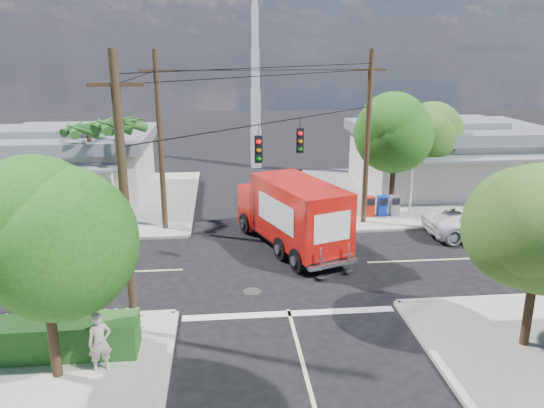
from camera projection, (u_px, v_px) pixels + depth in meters
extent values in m
plane|color=black|center=(277.00, 266.00, 22.79)|extent=(120.00, 120.00, 0.00)
cube|color=#9A958B|center=(427.00, 192.00, 34.31)|extent=(14.00, 14.00, 0.14)
cube|color=#AAA597|center=(321.00, 195.00, 33.65)|extent=(0.25, 14.00, 0.14)
cube|color=#AAA597|center=(478.00, 227.00, 27.62)|extent=(14.00, 0.25, 0.14)
cube|color=#9A958B|center=(78.00, 201.00, 32.25)|extent=(14.00, 14.00, 0.14)
cube|color=#AAA597|center=(194.00, 198.00, 32.91)|extent=(0.25, 14.00, 0.14)
cube|color=#AAA597|center=(42.00, 241.00, 25.57)|extent=(14.00, 0.25, 0.14)
cube|color=beige|center=(259.00, 202.00, 32.34)|extent=(0.12, 12.00, 0.01)
cube|color=beige|center=(498.00, 257.00, 23.73)|extent=(12.00, 0.12, 0.01)
cube|color=beige|center=(36.00, 275.00, 21.86)|extent=(12.00, 0.12, 0.01)
cube|color=silver|center=(289.00, 314.00, 18.69)|extent=(7.50, 0.40, 0.01)
cube|color=beige|center=(446.00, 162.00, 34.91)|extent=(11.00, 8.00, 3.40)
cube|color=slate|center=(449.00, 131.00, 34.33)|extent=(11.80, 8.80, 0.70)
cube|color=slate|center=(449.00, 123.00, 34.19)|extent=(6.05, 4.40, 0.50)
cube|color=slate|center=(483.00, 158.00, 29.89)|extent=(9.90, 1.80, 0.15)
cylinder|color=silver|center=(411.00, 189.00, 29.12)|extent=(0.12, 0.12, 2.90)
cube|color=beige|center=(65.00, 169.00, 33.12)|extent=(10.00, 8.00, 3.20)
cube|color=slate|center=(61.00, 138.00, 32.57)|extent=(10.80, 8.80, 0.70)
cube|color=slate|center=(61.00, 130.00, 32.43)|extent=(5.50, 4.40, 0.50)
cube|color=slate|center=(37.00, 169.00, 28.13)|extent=(9.00, 1.80, 0.15)
cylinder|color=silver|center=(113.00, 196.00, 28.12)|extent=(0.12, 0.12, 2.70)
cube|color=silver|center=(256.00, 148.00, 41.52)|extent=(0.80, 0.80, 3.00)
cube|color=silver|center=(256.00, 110.00, 40.68)|extent=(0.70, 0.70, 3.00)
cube|color=silver|center=(255.00, 69.00, 39.84)|extent=(0.60, 0.60, 3.00)
cube|color=silver|center=(255.00, 27.00, 38.99)|extent=(0.50, 0.50, 3.00)
cylinder|color=#422D1C|center=(50.00, 316.00, 14.42)|extent=(0.28, 0.28, 3.71)
sphere|color=#1D4C15|center=(40.00, 235.00, 13.76)|extent=(3.71, 3.71, 3.71)
sphere|color=#1D4C15|center=(25.00, 225.00, 13.85)|extent=(3.02, 3.02, 3.02)
sphere|color=#1D4C15|center=(51.00, 243.00, 13.54)|extent=(3.25, 3.25, 3.25)
cylinder|color=#422D1C|center=(393.00, 176.00, 29.35)|extent=(0.28, 0.28, 4.10)
sphere|color=#1D4C15|center=(396.00, 130.00, 28.63)|extent=(4.10, 4.10, 4.10)
sphere|color=#1D4C15|center=(388.00, 125.00, 28.71)|extent=(3.33, 3.33, 3.33)
sphere|color=#1D4C15|center=(404.00, 133.00, 28.41)|extent=(3.58, 3.58, 3.58)
cylinder|color=#422D1C|center=(423.00, 171.00, 31.76)|extent=(0.28, 0.28, 3.58)
sphere|color=#325B1C|center=(426.00, 134.00, 31.13)|extent=(3.58, 3.58, 3.58)
sphere|color=#325B1C|center=(419.00, 130.00, 31.22)|extent=(2.91, 2.91, 2.91)
sphere|color=#325B1C|center=(434.00, 137.00, 30.91)|extent=(3.14, 3.14, 3.14)
cylinder|color=#422D1C|center=(531.00, 293.00, 16.05)|extent=(0.28, 0.28, 3.46)
sphere|color=#325B1C|center=(541.00, 226.00, 15.44)|extent=(3.46, 3.46, 3.46)
sphere|color=#325B1C|center=(526.00, 217.00, 15.53)|extent=(2.81, 2.81, 2.81)
cylinder|color=#422D1C|center=(124.00, 171.00, 28.51)|extent=(0.24, 0.24, 5.00)
cone|color=#255B1F|center=(137.00, 123.00, 27.87)|extent=(0.50, 2.06, 0.98)
cone|color=#255B1F|center=(133.00, 121.00, 28.51)|extent=(1.92, 1.68, 0.98)
cone|color=#255B1F|center=(119.00, 121.00, 28.60)|extent=(2.12, 0.95, 0.98)
cone|color=#255B1F|center=(105.00, 122.00, 28.08)|extent=(1.34, 2.07, 0.98)
cone|color=#255B1F|center=(102.00, 124.00, 27.34)|extent=(1.34, 2.07, 0.98)
cone|color=#255B1F|center=(113.00, 125.00, 26.93)|extent=(2.12, 0.95, 0.98)
cone|color=#255B1F|center=(128.00, 125.00, 27.16)|extent=(1.92, 1.68, 0.98)
cylinder|color=#422D1C|center=(92.00, 170.00, 29.82)|extent=(0.24, 0.24, 4.60)
cone|color=#255B1F|center=(105.00, 127.00, 29.23)|extent=(0.50, 2.06, 0.98)
cone|color=#255B1F|center=(101.00, 125.00, 29.87)|extent=(1.92, 1.68, 0.98)
cone|color=#255B1F|center=(88.00, 125.00, 29.96)|extent=(2.12, 0.95, 0.98)
cone|color=#255B1F|center=(75.00, 126.00, 29.44)|extent=(1.34, 2.07, 0.98)
cone|color=#255B1F|center=(71.00, 128.00, 28.69)|extent=(1.34, 2.07, 0.98)
cone|color=#255B1F|center=(80.00, 130.00, 28.29)|extent=(2.12, 0.95, 0.98)
cone|color=#255B1F|center=(96.00, 129.00, 28.52)|extent=(1.92, 1.68, 0.98)
cylinder|color=#473321|center=(125.00, 202.00, 16.08)|extent=(0.28, 0.28, 9.00)
cube|color=#473321|center=(115.00, 85.00, 15.09)|extent=(1.60, 0.12, 0.12)
cylinder|color=#473321|center=(367.00, 140.00, 26.98)|extent=(0.28, 0.28, 9.00)
cube|color=#473321|center=(371.00, 70.00, 26.00)|extent=(1.60, 0.12, 0.12)
cylinder|color=#473321|center=(160.00, 144.00, 26.01)|extent=(0.28, 0.28, 9.00)
cube|color=#473321|center=(156.00, 70.00, 25.03)|extent=(1.60, 0.12, 0.12)
cylinder|color=black|center=(277.00, 122.00, 21.05)|extent=(10.43, 10.43, 0.04)
cube|color=black|center=(258.00, 149.00, 20.48)|extent=(0.30, 0.24, 1.05)
sphere|color=red|center=(259.00, 141.00, 20.25)|extent=(0.20, 0.20, 0.20)
cube|color=black|center=(300.00, 140.00, 22.47)|extent=(0.30, 0.24, 1.05)
sphere|color=red|center=(300.00, 133.00, 22.25)|extent=(0.20, 0.20, 0.20)
cube|color=silver|center=(48.00, 331.00, 16.58)|extent=(5.94, 0.05, 0.08)
cube|color=silver|center=(46.00, 320.00, 16.47)|extent=(5.94, 0.05, 0.08)
cube|color=silver|center=(139.00, 322.00, 16.80)|extent=(0.09, 0.06, 1.00)
cube|color=#114413|center=(32.00, 339.00, 15.74)|extent=(6.20, 1.20, 1.10)
cube|color=red|center=(370.00, 206.00, 29.06)|extent=(0.50, 0.50, 1.10)
cube|color=#0A259E|center=(382.00, 206.00, 29.13)|extent=(0.50, 0.50, 1.10)
cube|color=slate|center=(394.00, 205.00, 29.20)|extent=(0.50, 0.50, 1.10)
cube|color=black|center=(290.00, 236.00, 24.86)|extent=(4.60, 7.66, 0.24)
cube|color=red|center=(264.00, 205.00, 27.14)|extent=(2.68, 2.29, 2.08)
cube|color=black|center=(259.00, 195.00, 27.60)|extent=(1.94, 0.91, 0.90)
cube|color=silver|center=(257.00, 213.00, 28.05)|extent=(2.08, 0.86, 0.33)
cube|color=red|center=(299.00, 212.00, 23.73)|extent=(4.12, 5.96, 2.74)
cube|color=white|center=(322.00, 206.00, 24.19)|extent=(1.20, 3.20, 1.23)
cube|color=white|center=(275.00, 213.00, 23.18)|extent=(1.20, 3.20, 1.23)
cube|color=white|center=(332.00, 227.00, 21.31)|extent=(1.60, 0.61, 1.23)
cube|color=silver|center=(333.00, 264.00, 21.64)|extent=(2.21, 1.01, 0.17)
cube|color=silver|center=(321.00, 259.00, 21.15)|extent=(0.42, 0.20, 0.94)
cube|color=silver|center=(348.00, 254.00, 21.70)|extent=(0.42, 0.20, 0.94)
cylinder|color=black|center=(246.00, 223.00, 26.77)|extent=(0.64, 1.08, 1.04)
cylinder|color=black|center=(284.00, 217.00, 27.68)|extent=(0.64, 1.08, 1.04)
cylinder|color=black|center=(298.00, 260.00, 22.04)|extent=(0.64, 1.08, 1.04)
cylinder|color=black|center=(342.00, 252.00, 22.95)|extent=(0.64, 1.08, 1.04)
imported|color=silver|center=(479.00, 222.00, 26.21)|extent=(5.52, 2.74, 1.50)
imported|color=#B9A89B|center=(100.00, 342.00, 14.90)|extent=(0.77, 0.63, 1.80)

